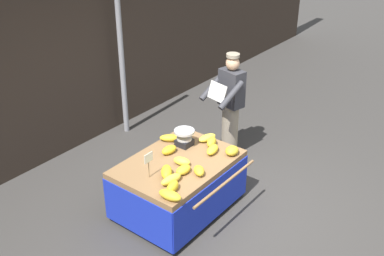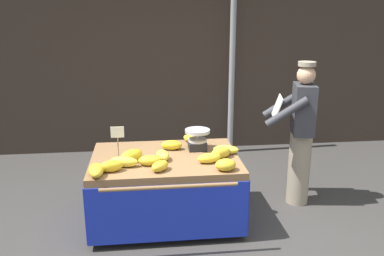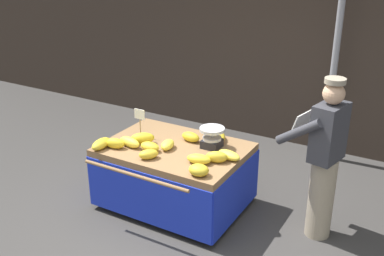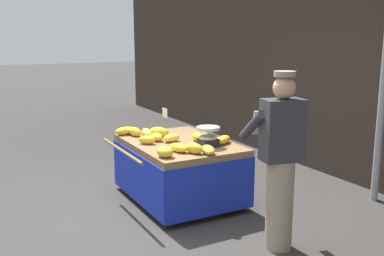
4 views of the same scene
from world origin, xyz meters
name	(u,v)px [view 2 (image 2 of 4)]	position (x,y,z in m)	size (l,w,h in m)	color
ground_plane	(202,243)	(0.00, 0.00, 0.00)	(60.00, 60.00, 0.00)	#383533
back_wall	(177,41)	(0.00, 3.06, 1.78)	(16.00, 0.24, 3.56)	#332821
street_pole	(232,61)	(0.83, 2.68, 1.49)	(0.09, 0.09, 2.99)	gray
banana_cart	(165,174)	(-0.34, 0.52, 0.55)	(1.60, 1.34, 0.75)	olive
weighing_scale	(197,139)	(0.04, 0.72, 0.87)	(0.28, 0.28, 0.23)	black
price_sign	(117,135)	(-0.83, 0.57, 1.00)	(0.14, 0.01, 0.34)	#997A51
banana_bunch_0	(111,166)	(-0.88, 0.16, 0.81)	(0.11, 0.22, 0.12)	gold
banana_bunch_1	(193,139)	(0.01, 0.95, 0.80)	(0.13, 0.29, 0.10)	gold
banana_bunch_2	(221,153)	(0.25, 0.42, 0.81)	(0.12, 0.23, 0.12)	gold
banana_bunch_3	(124,162)	(-0.77, 0.28, 0.81)	(0.11, 0.29, 0.11)	yellow
banana_bunch_4	(160,166)	(-0.41, 0.13, 0.80)	(0.13, 0.21, 0.10)	gold
banana_bunch_5	(226,150)	(0.33, 0.55, 0.80)	(0.13, 0.28, 0.09)	yellow
banana_bunch_6	(209,158)	(0.11, 0.30, 0.80)	(0.13, 0.25, 0.10)	yellow
banana_bunch_7	(96,170)	(-1.02, 0.08, 0.80)	(0.14, 0.29, 0.11)	gold
banana_bunch_8	(172,145)	(-0.25, 0.75, 0.81)	(0.13, 0.23, 0.11)	gold
banana_bunch_9	(226,165)	(0.23, 0.07, 0.81)	(0.17, 0.21, 0.12)	gold
banana_bunch_10	(131,156)	(-0.69, 0.41, 0.82)	(0.13, 0.27, 0.13)	gold
banana_bunch_11	(149,160)	(-0.51, 0.30, 0.80)	(0.14, 0.23, 0.10)	gold
banana_bunch_12	(163,155)	(-0.37, 0.44, 0.80)	(0.13, 0.23, 0.10)	yellow
vendor_person	(300,134)	(1.26, 0.79, 0.87)	(0.65, 0.60, 1.71)	gray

